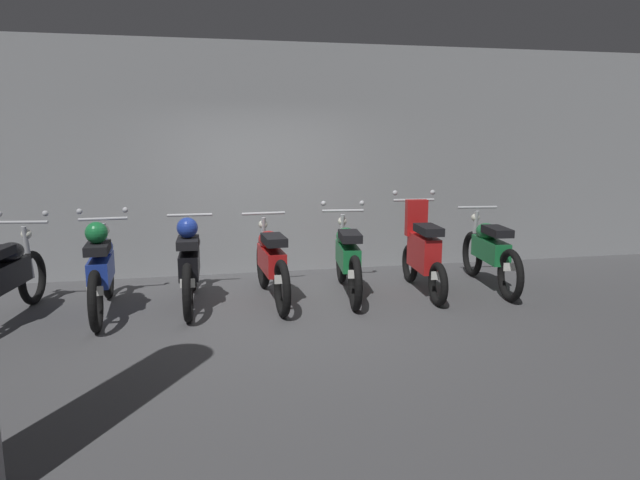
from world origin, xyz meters
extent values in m
plane|color=#4C4C4F|center=(0.00, 0.00, 0.00)|extent=(80.00, 80.00, 0.00)
cube|color=gray|center=(0.00, 2.15, 1.66)|extent=(16.00, 0.30, 3.31)
torus|color=black|center=(-2.83, 0.93, 0.33)|extent=(0.18, 0.66, 0.65)
cube|color=black|center=(-2.92, 0.29, 0.52)|extent=(0.34, 0.85, 0.28)
ellipsoid|color=black|center=(-2.90, 0.45, 0.73)|extent=(0.32, 0.47, 0.22)
cylinder|color=#B7BABF|center=(-2.85, 0.83, 1.02)|extent=(0.56, 0.12, 0.04)
sphere|color=#B7BABF|center=(-2.59, 0.79, 1.12)|extent=(0.07, 0.07, 0.07)
cylinder|color=#B7BABF|center=(-2.84, 0.88, 0.65)|extent=(0.08, 0.17, 0.65)
sphere|color=silver|center=(-2.84, 0.88, 0.87)|extent=(0.12, 0.12, 0.12)
torus|color=black|center=(-1.99, 1.03, 0.33)|extent=(0.13, 0.65, 0.65)
torus|color=black|center=(-1.91, -0.27, 0.33)|extent=(0.13, 0.65, 0.65)
cube|color=#1E389E|center=(-1.95, 0.38, 0.52)|extent=(0.27, 0.84, 0.28)
ellipsoid|color=#1E389E|center=(-1.96, 0.54, 0.73)|extent=(0.29, 0.45, 0.22)
cube|color=black|center=(-1.94, 0.20, 0.80)|extent=(0.27, 0.53, 0.10)
cylinder|color=#B7BABF|center=(-1.98, 0.93, 1.02)|extent=(0.56, 0.07, 0.04)
sphere|color=#B7BABF|center=(-2.24, 0.91, 1.12)|extent=(0.07, 0.07, 0.07)
sphere|color=#B7BABF|center=(-1.72, 0.94, 1.12)|extent=(0.07, 0.07, 0.07)
cylinder|color=#B7BABF|center=(-1.98, 0.98, 0.65)|extent=(0.07, 0.16, 0.65)
sphere|color=silver|center=(-1.98, 0.98, 0.87)|extent=(0.12, 0.12, 0.12)
cube|color=white|center=(-1.91, -0.24, 0.43)|extent=(0.16, 0.02, 0.10)
sphere|color=#197238|center=(-1.94, 0.20, 0.97)|extent=(0.24, 0.24, 0.24)
torus|color=black|center=(-0.96, 1.17, 0.33)|extent=(0.10, 0.65, 0.65)
torus|color=black|center=(-0.99, -0.13, 0.33)|extent=(0.10, 0.65, 0.65)
cube|color=black|center=(-0.97, 0.52, 0.52)|extent=(0.24, 0.84, 0.28)
ellipsoid|color=black|center=(-0.97, 0.68, 0.73)|extent=(0.27, 0.45, 0.22)
cube|color=black|center=(-0.98, 0.34, 0.80)|extent=(0.25, 0.53, 0.10)
cylinder|color=#B7BABF|center=(-0.96, 1.07, 1.02)|extent=(0.56, 0.05, 0.04)
cylinder|color=#B7BABF|center=(-0.96, 1.12, 0.65)|extent=(0.06, 0.16, 0.65)
sphere|color=silver|center=(-0.96, 1.12, 0.87)|extent=(0.12, 0.12, 0.12)
cube|color=white|center=(-0.99, -0.10, 0.43)|extent=(0.16, 0.02, 0.10)
sphere|color=#1E389E|center=(-0.98, 0.34, 0.97)|extent=(0.24, 0.24, 0.24)
torus|color=black|center=(-0.04, 1.13, 0.33)|extent=(0.13, 0.65, 0.65)
torus|color=black|center=(0.04, -0.17, 0.33)|extent=(0.13, 0.65, 0.65)
cube|color=red|center=(0.00, 0.48, 0.52)|extent=(0.27, 0.84, 0.28)
ellipsoid|color=red|center=(-0.01, 0.64, 0.73)|extent=(0.28, 0.45, 0.22)
cube|color=black|center=(0.01, 0.30, 0.80)|extent=(0.27, 0.53, 0.10)
cylinder|color=#B7BABF|center=(-0.03, 1.03, 1.02)|extent=(0.56, 0.07, 0.04)
cylinder|color=#B7BABF|center=(-0.03, 1.08, 0.65)|extent=(0.06, 0.16, 0.65)
sphere|color=silver|center=(-0.03, 1.08, 0.87)|extent=(0.12, 0.12, 0.12)
cube|color=white|center=(0.03, -0.14, 0.43)|extent=(0.16, 0.02, 0.10)
torus|color=black|center=(1.05, 1.18, 0.33)|extent=(0.17, 0.66, 0.65)
torus|color=black|center=(0.90, -0.11, 0.33)|extent=(0.17, 0.66, 0.65)
cube|color=#197238|center=(0.97, 0.54, 0.52)|extent=(0.32, 0.85, 0.28)
ellipsoid|color=#197238|center=(0.99, 0.69, 0.73)|extent=(0.31, 0.47, 0.22)
cube|color=black|center=(0.95, 0.36, 0.80)|extent=(0.30, 0.55, 0.10)
cylinder|color=#B7BABF|center=(1.04, 1.08, 1.02)|extent=(0.56, 0.10, 0.04)
sphere|color=#B7BABF|center=(0.78, 1.11, 1.12)|extent=(0.07, 0.07, 0.07)
sphere|color=#B7BABF|center=(1.30, 1.05, 1.12)|extent=(0.07, 0.07, 0.07)
cylinder|color=#B7BABF|center=(1.05, 1.13, 0.65)|extent=(0.07, 0.16, 0.65)
sphere|color=silver|center=(1.05, 1.13, 0.87)|extent=(0.12, 0.12, 0.12)
cube|color=white|center=(0.90, -0.08, 0.43)|extent=(0.16, 0.03, 0.10)
torus|color=black|center=(1.99, 1.01, 0.27)|extent=(0.13, 0.53, 0.53)
torus|color=black|center=(1.91, -0.14, 0.27)|extent=(0.13, 0.53, 0.53)
cube|color=red|center=(1.95, 0.44, 0.54)|extent=(0.27, 0.75, 0.44)
cube|color=red|center=(1.97, 0.78, 0.94)|extent=(0.29, 0.14, 0.48)
cube|color=black|center=(1.94, 0.28, 0.85)|extent=(0.28, 0.54, 0.10)
cylinder|color=#B7BABF|center=(1.98, 0.92, 1.16)|extent=(0.56, 0.07, 0.04)
sphere|color=#B7BABF|center=(1.72, 0.94, 1.26)|extent=(0.07, 0.07, 0.07)
sphere|color=#B7BABF|center=(2.24, 0.90, 1.26)|extent=(0.07, 0.07, 0.07)
cylinder|color=#B7BABF|center=(1.99, 0.97, 0.69)|extent=(0.07, 0.15, 0.85)
sphere|color=silver|center=(1.99, 0.97, 1.01)|extent=(0.12, 0.12, 0.12)
cube|color=white|center=(1.91, -0.11, 0.36)|extent=(0.16, 0.02, 0.10)
torus|color=black|center=(3.00, 1.16, 0.33)|extent=(0.16, 0.66, 0.65)
torus|color=black|center=(2.85, -0.13, 0.33)|extent=(0.16, 0.66, 0.65)
cube|color=#197238|center=(2.92, 0.51, 0.52)|extent=(0.31, 0.85, 0.28)
ellipsoid|color=#197238|center=(2.94, 0.67, 0.73)|extent=(0.31, 0.47, 0.22)
cube|color=black|center=(2.90, 0.33, 0.80)|extent=(0.30, 0.54, 0.10)
cylinder|color=#B7BABF|center=(2.99, 1.06, 1.02)|extent=(0.56, 0.10, 0.04)
cylinder|color=#B7BABF|center=(2.99, 1.11, 0.65)|extent=(0.07, 0.16, 0.65)
sphere|color=silver|center=(2.99, 1.11, 0.87)|extent=(0.12, 0.12, 0.12)
cube|color=white|center=(2.86, -0.11, 0.43)|extent=(0.16, 0.03, 0.10)
camera|label=1|loc=(-0.80, -6.22, 1.99)|focal=31.73mm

